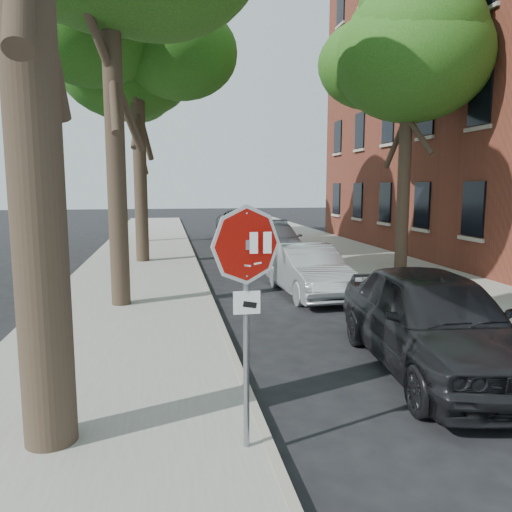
{
  "coord_description": "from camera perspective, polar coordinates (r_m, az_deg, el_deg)",
  "views": [
    {
      "loc": [
        -1.49,
        -4.99,
        2.91
      ],
      "look_at": [
        -0.41,
        1.02,
        2.05
      ],
      "focal_mm": 35.0,
      "sensor_mm": 36.0,
      "label": 1
    }
  ],
  "objects": [
    {
      "name": "car_c",
      "position": [
        19.49,
        1.99,
        1.66
      ],
      "size": [
        2.58,
        5.34,
        1.5
      ],
      "primitive_type": "imported",
      "rotation": [
        0.0,
        0.0,
        -0.09
      ],
      "color": "#515056",
      "rests_on": "ground"
    },
    {
      "name": "tree_far",
      "position": [
        26.48,
        -13.32,
        17.17
      ],
      "size": [
        5.29,
        4.91,
        9.33
      ],
      "color": "black",
      "rests_on": "sidewalk_left"
    },
    {
      "name": "curb_left",
      "position": [
        17.26,
        -6.59,
        -1.52
      ],
      "size": [
        0.12,
        55.0,
        0.13
      ],
      "primitive_type": "cube",
      "color": "#9E9384",
      "rests_on": "ground"
    },
    {
      "name": "stop_sign",
      "position": [
        5.12,
        -1.1,
        -2.82
      ],
      "size": [
        0.76,
        0.34,
        2.61
      ],
      "color": "gray",
      "rests_on": "sidewalk_left"
    },
    {
      "name": "sidewalk_left",
      "position": [
        17.26,
        -13.4,
        -1.7
      ],
      "size": [
        4.0,
        55.0,
        0.12
      ],
      "primitive_type": "cube",
      "color": "gray",
      "rests_on": "ground"
    },
    {
      "name": "tree_right",
      "position": [
        17.39,
        16.88,
        22.03
      ],
      "size": [
        5.29,
        4.91,
        9.33
      ],
      "color": "black",
      "rests_on": "sidewalk_right"
    },
    {
      "name": "car_b",
      "position": [
        13.41,
        6.01,
        -1.63
      ],
      "size": [
        1.59,
        4.13,
        1.34
      ],
      "primitive_type": "imported",
      "rotation": [
        0.0,
        0.0,
        0.04
      ],
      "color": "#9FA3A6",
      "rests_on": "ground"
    },
    {
      "name": "car_d",
      "position": [
        27.22,
        -1.77,
        3.6
      ],
      "size": [
        3.23,
        6.06,
        1.62
      ],
      "primitive_type": "imported",
      "rotation": [
        0.0,
        0.0,
        -0.1
      ],
      "color": "black",
      "rests_on": "ground"
    },
    {
      "name": "tree_mid_b",
      "position": [
        19.8,
        -13.61,
        22.7
      ],
      "size": [
        5.88,
        5.46,
        10.36
      ],
      "color": "black",
      "rests_on": "sidewalk_left"
    },
    {
      "name": "car_a",
      "position": [
        8.38,
        19.58,
        -6.91
      ],
      "size": [
        2.37,
        4.96,
        1.64
      ],
      "primitive_type": "imported",
      "rotation": [
        0.0,
        0.0,
        -0.09
      ],
      "color": "black",
      "rests_on": "ground"
    },
    {
      "name": "curb_right",
      "position": [
        18.07,
        7.48,
        -1.1
      ],
      "size": [
        0.12,
        55.0,
        0.13
      ],
      "primitive_type": "cube",
      "color": "#9E9384",
      "rests_on": "ground"
    },
    {
      "name": "ground",
      "position": [
        5.97,
        6.06,
        -21.23
      ],
      "size": [
        120.0,
        120.0,
        0.0
      ],
      "primitive_type": "plane",
      "color": "black",
      "rests_on": "ground"
    },
    {
      "name": "sidewalk_right",
      "position": [
        18.79,
        13.45,
        -0.92
      ],
      "size": [
        4.0,
        55.0,
        0.12
      ],
      "primitive_type": "cube",
      "color": "gray",
      "rests_on": "ground"
    }
  ]
}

